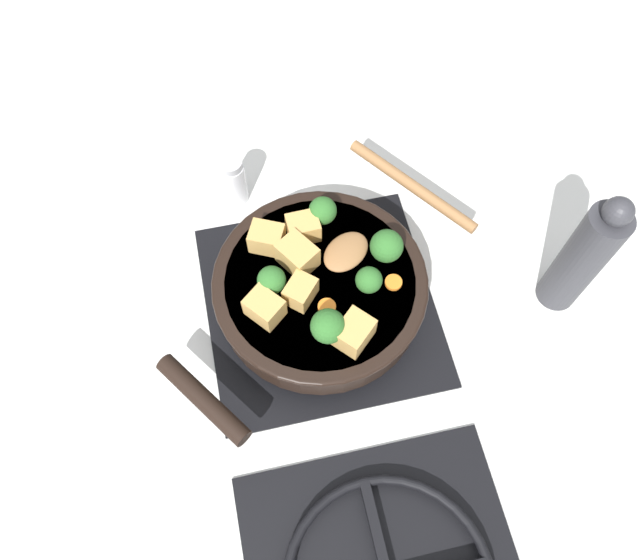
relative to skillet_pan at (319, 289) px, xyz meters
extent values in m
plane|color=silver|center=(0.00, 0.00, -0.06)|extent=(2.40, 2.40, 0.00)
cube|color=black|center=(0.00, 0.00, -0.05)|extent=(0.31, 0.31, 0.01)
torus|color=black|center=(0.00, 0.00, -0.04)|extent=(0.24, 0.24, 0.01)
cube|color=black|center=(0.00, 0.00, -0.04)|extent=(0.01, 0.23, 0.01)
cube|color=black|center=(0.00, 0.00, -0.04)|extent=(0.23, 0.01, 0.01)
cylinder|color=black|center=(0.00, 0.00, 0.00)|extent=(0.27, 0.27, 0.05)
cylinder|color=brown|center=(0.00, 0.00, 0.00)|extent=(0.25, 0.25, 0.04)
torus|color=black|center=(0.00, 0.00, 0.02)|extent=(0.28, 0.28, 0.01)
cylinder|color=black|center=(0.17, 0.12, 0.01)|extent=(0.10, 0.13, 0.02)
ellipsoid|color=olive|center=(-0.04, -0.03, 0.03)|extent=(0.08, 0.08, 0.01)
cylinder|color=olive|center=(-0.16, -0.11, 0.03)|extent=(0.14, 0.18, 0.02)
cube|color=tan|center=(0.07, 0.03, 0.04)|extent=(0.05, 0.05, 0.03)
cube|color=tan|center=(0.05, -0.07, 0.04)|extent=(0.05, 0.05, 0.03)
cube|color=tan|center=(0.01, -0.07, 0.04)|extent=(0.04, 0.03, 0.03)
cube|color=tan|center=(0.02, -0.03, 0.04)|extent=(0.06, 0.06, 0.04)
cube|color=tan|center=(0.03, 0.02, 0.04)|extent=(0.05, 0.05, 0.03)
cube|color=tan|center=(-0.02, 0.09, 0.04)|extent=(0.06, 0.06, 0.04)
cylinder|color=#709956|center=(0.00, 0.07, 0.03)|extent=(0.01, 0.01, 0.01)
sphere|color=#2D6628|center=(0.00, 0.07, 0.05)|extent=(0.04, 0.04, 0.04)
cylinder|color=#709956|center=(-0.09, -0.02, 0.03)|extent=(0.01, 0.01, 0.01)
sphere|color=#2D6628|center=(-0.09, -0.02, 0.05)|extent=(0.04, 0.04, 0.04)
cylinder|color=#709956|center=(-0.06, 0.02, 0.03)|extent=(0.01, 0.01, 0.01)
sphere|color=#2D6628|center=(-0.06, 0.02, 0.05)|extent=(0.03, 0.03, 0.03)
cylinder|color=#709956|center=(-0.02, -0.09, 0.03)|extent=(0.01, 0.01, 0.01)
sphere|color=#2D6628|center=(-0.02, -0.09, 0.05)|extent=(0.04, 0.04, 0.04)
cylinder|color=#709956|center=(0.06, 0.00, 0.03)|extent=(0.01, 0.01, 0.01)
sphere|color=#2D6628|center=(0.06, 0.00, 0.05)|extent=(0.04, 0.04, 0.04)
cylinder|color=orange|center=(-0.01, 0.04, 0.03)|extent=(0.02, 0.02, 0.01)
cylinder|color=orange|center=(-0.09, 0.02, 0.03)|extent=(0.02, 0.02, 0.01)
cylinder|color=#333338|center=(-0.33, 0.05, 0.04)|extent=(0.05, 0.05, 0.19)
sphere|color=#333338|center=(-0.33, 0.05, 0.15)|extent=(0.03, 0.03, 0.03)
cylinder|color=white|center=(0.08, -0.21, -0.02)|extent=(0.04, 0.04, 0.07)
cylinder|color=#B7B7BC|center=(0.08, -0.21, 0.03)|extent=(0.03, 0.03, 0.01)
camera|label=1|loc=(0.08, 0.35, 0.73)|focal=35.00mm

